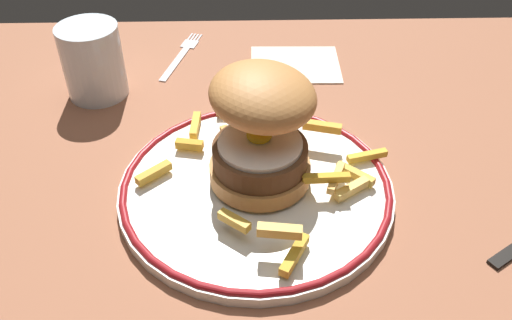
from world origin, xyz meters
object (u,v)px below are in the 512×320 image
water_glass (94,66)px  fork (182,54)px  dinner_plate (256,188)px  napkin (295,64)px  burger (262,126)px

water_glass → fork: water_glass is taller
dinner_plate → napkin: bearing=76.7°
fork → burger: bearing=-68.9°
water_glass → napkin: 27.60cm
fork → napkin: (16.44, -3.29, 0.02)cm
dinner_plate → fork: dinner_plate is taller
dinner_plate → fork: bearing=108.8°
dinner_plate → fork: size_ratio=2.00×
fork → water_glass: bearing=-135.4°
burger → fork: size_ratio=1.04×
burger → water_glass: burger is taller
burger → fork: 30.75cm
fork → napkin: bearing=-11.3°
dinner_plate → burger: (0.60, 1.93, 6.56)cm
water_glass → fork: size_ratio=0.67×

